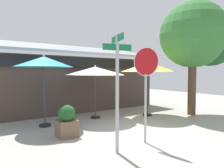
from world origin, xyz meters
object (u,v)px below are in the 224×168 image
Objects in this scene: stop_sign at (146,75)px; patio_umbrella_mustard_right at (148,67)px; street_sign_post at (117,82)px; shade_tree at (198,37)px; patio_umbrella_ivory_center at (95,71)px; patio_umbrella_teal_left at (44,62)px; sidewalk_planter at (67,122)px.

patio_umbrella_mustard_right is at bearing 44.72° from stop_sign.
street_sign_post is at bearing -172.68° from stop_sign.
stop_sign reaches higher than patio_umbrella_mustard_right.
patio_umbrella_mustard_right is 2.94m from shade_tree.
patio_umbrella_ivory_center is 0.48× the size of shade_tree.
street_sign_post is 4.13m from patio_umbrella_ivory_center.
patio_umbrella_teal_left is 2.35m from patio_umbrella_ivory_center.
shade_tree is at bearing 17.25° from stop_sign.
shade_tree is (2.23, -1.19, 1.49)m from patio_umbrella_mustard_right.
patio_umbrella_ivory_center is 1.01× the size of patio_umbrella_mustard_right.
stop_sign is 2.72× the size of sidewalk_planter.
street_sign_post reaches higher than stop_sign.
sidewalk_planter is (-1.71, 1.85, -1.51)m from stop_sign.
patio_umbrella_ivory_center is at bearing 84.01° from stop_sign.
shade_tree is 5.36× the size of sidewalk_planter.
stop_sign reaches higher than patio_umbrella_teal_left.
patio_umbrella_ivory_center is 2.59× the size of sidewalk_planter.
patio_umbrella_ivory_center is at bearing 41.16° from sidewalk_planter.
patio_umbrella_ivory_center is at bearing 68.33° from street_sign_post.
patio_umbrella_ivory_center is at bearing 155.24° from shade_tree.
patio_umbrella_ivory_center is 3.24m from sidewalk_planter.
sidewalk_planter is at bearing 132.65° from stop_sign.
stop_sign is 3.71m from patio_umbrella_ivory_center.
patio_umbrella_ivory_center reaches higher than sidewalk_planter.
patio_umbrella_ivory_center is (0.39, 3.68, 0.16)m from stop_sign.
patio_umbrella_teal_left is 1.04× the size of patio_umbrella_mustard_right.
street_sign_post is at bearing -164.53° from shade_tree.
stop_sign is at bearing -47.35° from sidewalk_planter.
patio_umbrella_teal_left is 1.03× the size of patio_umbrella_ivory_center.
street_sign_post reaches higher than patio_umbrella_mustard_right.
street_sign_post is 0.55× the size of shade_tree.
stop_sign is at bearing -61.37° from patio_umbrella_teal_left.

